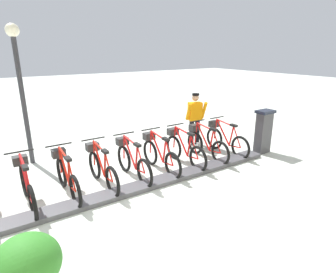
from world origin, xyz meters
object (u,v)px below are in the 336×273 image
(bike_docked_4, at_px, (132,161))
(lamp_post, at_px, (19,74))
(bike_docked_2, at_px, (184,149))
(bike_docked_1, at_px, (205,144))
(payment_kiosk, at_px, (263,131))
(planter_bush, at_px, (28,271))
(bike_docked_0, at_px, (225,139))
(bike_docked_7, at_px, (27,185))
(bike_docked_6, at_px, (67,176))
(worker_near_rack, at_px, (195,117))
(bike_docked_5, at_px, (101,168))
(bike_docked_3, at_px, (159,154))

(bike_docked_4, xyz_separation_m, lamp_post, (2.32, 1.87, 1.93))
(bike_docked_2, bearing_deg, bike_docked_1, -90.00)
(payment_kiosk, height_order, planter_bush, payment_kiosk)
(bike_docked_0, distance_m, bike_docked_7, 5.30)
(bike_docked_4, distance_m, lamp_post, 3.55)
(bike_docked_6, distance_m, worker_near_rack, 4.41)
(payment_kiosk, bearing_deg, lamp_post, 63.71)
(bike_docked_5, distance_m, bike_docked_7, 1.51)
(bike_docked_6, bearing_deg, bike_docked_3, -90.00)
(bike_docked_7, bearing_deg, bike_docked_0, -90.00)
(bike_docked_6, bearing_deg, worker_near_rack, -75.84)
(lamp_post, bearing_deg, bike_docked_4, -141.19)
(bike_docked_2, distance_m, bike_docked_7, 3.79)
(bike_docked_6, xyz_separation_m, worker_near_rack, (1.07, -4.25, 0.48))
(bike_docked_1, bearing_deg, lamp_post, 60.72)
(lamp_post, xyz_separation_m, planter_bush, (-4.90, 0.71, -1.81))
(bike_docked_4, distance_m, bike_docked_5, 0.76)
(bike_docked_7, bearing_deg, payment_kiosk, -95.22)
(planter_bush, bearing_deg, bike_docked_0, -65.35)
(worker_near_rack, relative_size, planter_bush, 1.71)
(bike_docked_1, distance_m, worker_near_rack, 1.26)
(bike_docked_3, bearing_deg, bike_docked_2, -90.00)
(bike_docked_7, bearing_deg, worker_near_rack, -77.92)
(bike_docked_7, bearing_deg, lamp_post, -9.90)
(bike_docked_1, relative_size, bike_docked_2, 1.00)
(bike_docked_0, distance_m, lamp_post, 5.75)
(bike_docked_4, bearing_deg, bike_docked_0, -90.00)
(worker_near_rack, distance_m, lamp_post, 4.99)
(lamp_post, bearing_deg, worker_near_rack, -105.17)
(bike_docked_4, height_order, planter_bush, bike_docked_4)
(bike_docked_3, relative_size, bike_docked_7, 1.00)
(bike_docked_7, height_order, lamp_post, lamp_post)
(payment_kiosk, bearing_deg, bike_docked_2, 76.99)
(bike_docked_1, relative_size, lamp_post, 0.49)
(payment_kiosk, relative_size, bike_docked_3, 0.74)
(bike_docked_3, relative_size, lamp_post, 0.49)
(bike_docked_4, height_order, lamp_post, lamp_post)
(bike_docked_7, bearing_deg, planter_bush, 173.15)
(bike_docked_5, bearing_deg, bike_docked_3, -90.00)
(worker_near_rack, bearing_deg, bike_docked_2, 131.27)
(bike_docked_2, xyz_separation_m, bike_docked_3, (0.00, 0.76, 0.00))
(bike_docked_2, xyz_separation_m, bike_docked_5, (0.00, 2.27, 0.00))
(bike_docked_6, distance_m, planter_bush, 2.79)
(bike_docked_0, height_order, bike_docked_3, same)
(bike_docked_0, distance_m, bike_docked_2, 1.51)
(lamp_post, bearing_deg, bike_docked_5, -154.45)
(bike_docked_5, height_order, worker_near_rack, worker_near_rack)
(bike_docked_4, relative_size, bike_docked_6, 1.00)
(payment_kiosk, relative_size, bike_docked_5, 0.74)
(bike_docked_7, xyz_separation_m, planter_bush, (-2.57, 0.31, 0.11))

